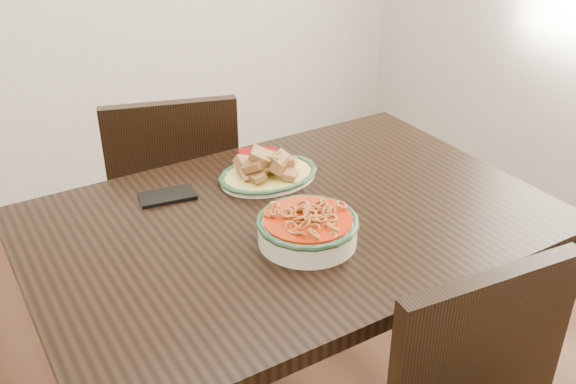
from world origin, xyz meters
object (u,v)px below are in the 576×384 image
fish_plate (268,165)px  smartphone (167,196)px  noodle_bowl (307,226)px  dining_table (292,245)px  chair_far (175,197)px

fish_plate → smartphone: bearing=170.9°
fish_plate → noodle_bowl: (-0.08, -0.33, -0.00)m
dining_table → fish_plate: (0.05, 0.21, 0.13)m
noodle_bowl → fish_plate: bearing=76.1°
dining_table → chair_far: (-0.06, 0.67, -0.16)m
chair_far → noodle_bowl: chair_far is taller
chair_far → smartphone: 0.52m
chair_far → noodle_bowl: (0.03, -0.79, 0.29)m
smartphone → chair_far: bearing=77.4°
dining_table → fish_plate: size_ratio=4.62×
fish_plate → smartphone: size_ratio=1.92×
dining_table → noodle_bowl: noodle_bowl is taller
fish_plate → smartphone: (-0.29, 0.05, -0.04)m
dining_table → noodle_bowl: bearing=-104.7°
chair_far → fish_plate: bearing=120.9°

